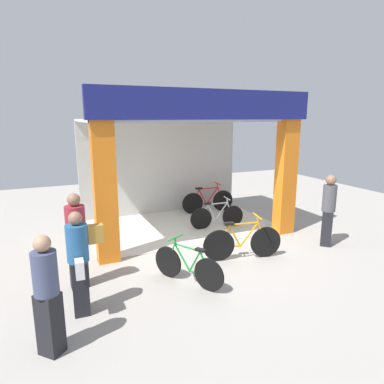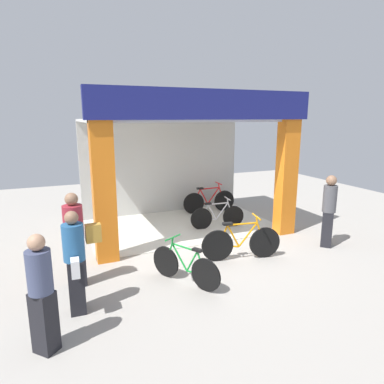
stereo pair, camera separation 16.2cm
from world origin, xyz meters
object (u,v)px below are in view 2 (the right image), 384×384
at_px(bicycle_parked_0, 241,242).
at_px(pedestrian_3, 76,238).
at_px(pedestrian_2, 42,293).
at_px(bicycle_inside_0, 217,216).
at_px(pedestrian_1, 75,262).
at_px(bicycle_inside_1, 209,201).
at_px(pedestrian_0, 329,210).
at_px(bicycle_parked_1, 185,266).

distance_m(bicycle_parked_0, pedestrian_3, 3.39).
xyz_separation_m(bicycle_parked_0, pedestrian_2, (-3.91, -1.59, 0.45)).
relative_size(bicycle_parked_0, pedestrian_3, 0.99).
relative_size(bicycle_inside_0, pedestrian_1, 0.92).
bearing_deg(pedestrian_1, pedestrian_3, 84.32).
relative_size(pedestrian_1, pedestrian_2, 1.02).
distance_m(bicycle_inside_1, pedestrian_0, 3.99).
xyz_separation_m(bicycle_inside_1, pedestrian_2, (-4.86, -5.20, 0.45)).
height_order(pedestrian_0, pedestrian_3, pedestrian_3).
bearing_deg(bicycle_parked_1, bicycle_inside_1, 59.28).
xyz_separation_m(bicycle_parked_0, bicycle_parked_1, (-1.52, -0.56, -0.05)).
bearing_deg(pedestrian_3, pedestrian_2, -107.90).
height_order(bicycle_parked_0, pedestrian_2, pedestrian_2).
relative_size(bicycle_inside_0, bicycle_inside_1, 0.88).
bearing_deg(bicycle_parked_0, bicycle_inside_1, 75.19).
height_order(pedestrian_1, pedestrian_3, pedestrian_3).
distance_m(pedestrian_0, pedestrian_1, 5.78).
bearing_deg(bicycle_parked_0, bicycle_inside_0, 76.96).
bearing_deg(bicycle_inside_1, bicycle_inside_0, -107.18).
bearing_deg(pedestrian_1, bicycle_inside_0, 36.29).
relative_size(bicycle_inside_1, pedestrian_1, 1.05).
height_order(bicycle_parked_0, pedestrian_3, pedestrian_3).
bearing_deg(bicycle_inside_0, pedestrian_1, -143.71).
bearing_deg(bicycle_parked_1, bicycle_parked_0, 20.10).
height_order(bicycle_inside_1, pedestrian_0, pedestrian_0).
bearing_deg(bicycle_parked_0, pedestrian_2, -157.89).
xyz_separation_m(bicycle_inside_1, pedestrian_3, (-4.31, -3.48, 0.53)).
height_order(bicycle_inside_0, pedestrian_1, pedestrian_1).
height_order(bicycle_inside_1, pedestrian_1, pedestrian_1).
bearing_deg(bicycle_inside_0, pedestrian_3, -153.01).
height_order(bicycle_inside_0, pedestrian_3, pedestrian_3).
xyz_separation_m(pedestrian_2, pedestrian_3, (0.56, 1.72, 0.08)).
distance_m(pedestrian_1, pedestrian_3, 0.94).
bearing_deg(bicycle_parked_1, pedestrian_2, -156.64).
distance_m(bicycle_inside_0, pedestrian_0, 2.90).
xyz_separation_m(bicycle_parked_0, pedestrian_3, (-3.35, 0.14, 0.53)).
bearing_deg(bicycle_parked_1, pedestrian_1, -172.97).
relative_size(bicycle_inside_1, pedestrian_0, 1.01).
bearing_deg(pedestrian_2, pedestrian_3, 72.10).
distance_m(pedestrian_2, pedestrian_3, 1.81).
bearing_deg(pedestrian_1, bicycle_parked_0, 12.99).
xyz_separation_m(pedestrian_0, pedestrian_1, (-5.74, -0.69, -0.04)).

